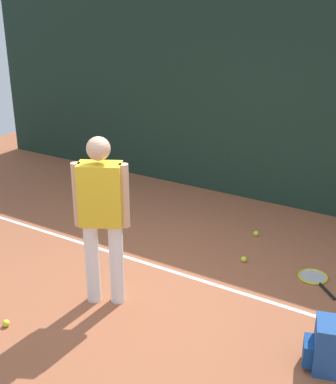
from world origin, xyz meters
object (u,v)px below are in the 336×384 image
object	(u,v)px
backpack	(325,346)
tennis_ball_by_fence	(244,259)
tennis_player	(102,212)
tennis_ball_near_player	(6,323)
tennis_racket	(314,278)
tennis_ball_mid_court	(256,233)

from	to	relation	value
backpack	tennis_ball_by_fence	xyz separation A→B (m)	(-1.26, 1.28, -0.18)
tennis_player	tennis_ball_by_fence	distance (m)	1.92
tennis_player	tennis_ball_by_fence	world-z (taller)	tennis_player
backpack	tennis_ball_near_player	xyz separation A→B (m)	(-2.66, -0.98, -0.18)
tennis_player	tennis_racket	bearing A→B (deg)	-165.53
tennis_player	backpack	xyz separation A→B (m)	(2.13, 0.15, -0.76)
tennis_racket	tennis_ball_by_fence	xyz separation A→B (m)	(-0.80, -0.05, 0.02)
tennis_player	tennis_ball_mid_court	distance (m)	2.44
tennis_ball_by_fence	backpack	bearing A→B (deg)	-45.55
tennis_ball_near_player	tennis_ball_mid_court	distance (m)	3.21
tennis_racket	tennis_ball_by_fence	world-z (taller)	tennis_ball_by_fence
tennis_racket	backpack	distance (m)	1.43
tennis_racket	tennis_ball_mid_court	xyz separation A→B (m)	(-0.94, 0.64, 0.02)
tennis_player	tennis_ball_mid_court	world-z (taller)	tennis_player
tennis_racket	tennis_ball_by_fence	distance (m)	0.80
tennis_racket	backpack	world-z (taller)	backpack
tennis_ball_by_fence	tennis_racket	bearing A→B (deg)	3.60
backpack	tennis_ball_mid_court	size ratio (longest dim) A/B	6.67
tennis_ball_near_player	tennis_ball_mid_court	world-z (taller)	same
tennis_ball_by_fence	tennis_player	bearing A→B (deg)	-121.19
tennis_racket	tennis_ball_near_player	distance (m)	3.19
tennis_ball_mid_court	tennis_ball_near_player	bearing A→B (deg)	-113.11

